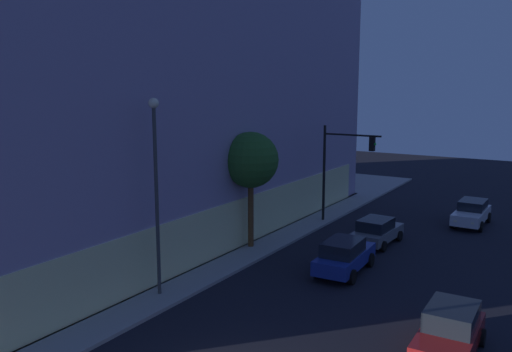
% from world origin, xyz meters
% --- Properties ---
extents(modern_building, '(34.65, 23.61, 20.89)m').
position_xyz_m(modern_building, '(12.96, 19.90, 10.38)').
color(modern_building, '#4C4C51').
rests_on(modern_building, ground).
extents(traffic_light_far_corner, '(0.32, 3.98, 6.44)m').
position_xyz_m(traffic_light_far_corner, '(20.40, 5.66, 4.37)').
color(traffic_light_far_corner, black).
rests_on(traffic_light_far_corner, sidewalk_corner).
extents(street_lamp_sidewalk, '(0.44, 0.44, 8.51)m').
position_xyz_m(street_lamp_sidewalk, '(4.69, 7.46, 5.45)').
color(street_lamp_sidewalk, '#404040').
rests_on(street_lamp_sidewalk, sidewalk_corner).
extents(sidewalk_tree, '(3.13, 3.13, 6.53)m').
position_xyz_m(sidewalk_tree, '(12.68, 7.79, 5.08)').
color(sidewalk_tree, brown).
rests_on(sidewalk_tree, sidewalk_corner).
extents(car_red, '(4.16, 2.04, 1.65)m').
position_xyz_m(car_red, '(6.19, -4.45, 0.84)').
color(car_red, maroon).
rests_on(car_red, ground).
extents(car_blue, '(4.61, 2.14, 1.71)m').
position_xyz_m(car_blue, '(11.82, 1.75, 0.88)').
color(car_blue, navy).
rests_on(car_blue, ground).
extents(car_grey, '(4.20, 2.14, 1.55)m').
position_xyz_m(car_grey, '(17.33, 2.00, 0.79)').
color(car_grey, slate).
rests_on(car_grey, ground).
extents(car_white, '(4.61, 2.03, 1.64)m').
position_xyz_m(car_white, '(24.90, -1.91, 0.84)').
color(car_white, silver).
rests_on(car_white, ground).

